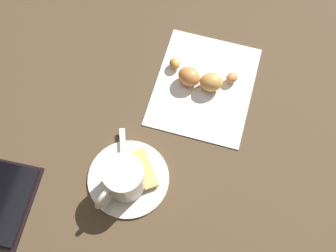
% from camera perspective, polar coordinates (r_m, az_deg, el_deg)
% --- Properties ---
extents(ground_plane, '(1.80, 1.80, 0.00)m').
position_cam_1_polar(ground_plane, '(0.73, 0.07, 0.74)').
color(ground_plane, '#493825').
extents(saucer, '(0.13, 0.13, 0.01)m').
position_cam_1_polar(saucer, '(0.69, -5.09, -6.66)').
color(saucer, silver).
rests_on(saucer, ground).
extents(espresso_cup, '(0.09, 0.06, 0.06)m').
position_cam_1_polar(espresso_cup, '(0.66, -5.77, -6.77)').
color(espresso_cup, silver).
rests_on(espresso_cup, saucer).
extents(teaspoon, '(0.12, 0.06, 0.01)m').
position_cam_1_polar(teaspoon, '(0.69, -5.54, -6.49)').
color(teaspoon, silver).
rests_on(teaspoon, saucer).
extents(sugar_packet, '(0.07, 0.06, 0.01)m').
position_cam_1_polar(sugar_packet, '(0.69, -2.97, -5.48)').
color(sugar_packet, tan).
rests_on(sugar_packet, saucer).
extents(napkin, '(0.20, 0.16, 0.00)m').
position_cam_1_polar(napkin, '(0.76, 4.63, 5.14)').
color(napkin, white).
rests_on(napkin, ground).
extents(croissant, '(0.06, 0.13, 0.03)m').
position_cam_1_polar(croissant, '(0.75, 4.18, 6.13)').
color(croissant, '#C48B40').
rests_on(croissant, napkin).
extents(cell_phone, '(0.13, 0.08, 0.01)m').
position_cam_1_polar(cell_phone, '(0.72, -19.98, -9.32)').
color(cell_phone, black).
rests_on(cell_phone, ground).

